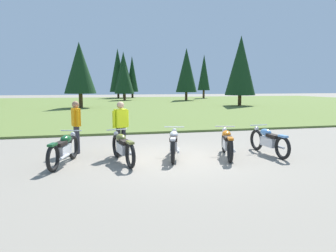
{
  "coord_description": "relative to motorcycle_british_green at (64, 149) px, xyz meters",
  "views": [
    {
      "loc": [
        -2.27,
        -8.76,
        2.14
      ],
      "look_at": [
        0.0,
        0.6,
        0.9
      ],
      "focal_mm": 33.25,
      "sensor_mm": 36.0,
      "label": 1
    }
  ],
  "objects": [
    {
      "name": "motorcycle_orange",
      "position": [
        4.71,
        -0.2,
        0.0
      ],
      "size": [
        0.83,
        2.04,
        0.88
      ],
      "color": "black",
      "rests_on": "ground"
    },
    {
      "name": "ground_plane",
      "position": [
        3.07,
        0.0,
        -0.44
      ],
      "size": [
        140.0,
        140.0,
        0.0
      ],
      "primitive_type": "plane",
      "color": "gray"
    },
    {
      "name": "forest_treeline",
      "position": [
        4.66,
        36.04,
        3.86
      ],
      "size": [
        36.12,
        27.95,
        8.53
      ],
      "color": "#47331E",
      "rests_on": "ground"
    },
    {
      "name": "motorcycle_british_green",
      "position": [
        0.0,
        0.0,
        0.0
      ],
      "size": [
        0.83,
        2.04,
        0.88
      ],
      "color": "black",
      "rests_on": "ground"
    },
    {
      "name": "grass_moorland",
      "position": [
        3.07,
        26.86,
        -0.39
      ],
      "size": [
        80.0,
        44.0,
        0.1
      ],
      "primitive_type": "cube",
      "color": "#5B7033",
      "rests_on": "ground"
    },
    {
      "name": "motorcycle_silver",
      "position": [
        3.11,
        0.07,
        0.0
      ],
      "size": [
        0.81,
        2.04,
        0.88
      ],
      "color": "black",
      "rests_on": "ground"
    },
    {
      "name": "motorcycle_sky_blue",
      "position": [
        6.13,
        -0.15,
        0.0
      ],
      "size": [
        0.62,
        2.1,
        0.88
      ],
      "color": "black",
      "rests_on": "ground"
    },
    {
      "name": "motorcycle_olive",
      "position": [
        1.58,
        -0.12,
        0.0
      ],
      "size": [
        0.69,
        2.08,
        0.88
      ],
      "color": "black",
      "rests_on": "ground"
    },
    {
      "name": "rider_near_row_end",
      "position": [
        0.27,
        1.47,
        0.51
      ],
      "size": [
        0.31,
        0.53,
        1.67
      ],
      "color": "#2D2D38",
      "rests_on": "ground"
    },
    {
      "name": "rider_in_hivis_vest",
      "position": [
        1.62,
        0.79,
        0.51
      ],
      "size": [
        0.51,
        0.35,
        1.67
      ],
      "color": "black",
      "rests_on": "ground"
    }
  ]
}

